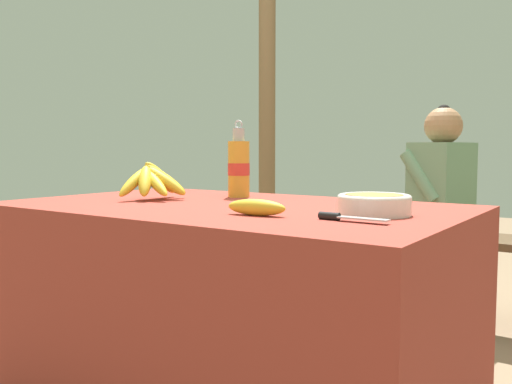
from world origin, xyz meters
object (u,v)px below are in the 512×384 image
water_bottle (239,167)px  knife (343,217)px  serving_bowl (375,203)px  support_post_near (267,67)px  banana_bunch_green (348,213)px  seated_vendor (431,198)px  banana_bunch_ripe (154,180)px  wooden_bench (426,246)px  loose_banana_side (361,201)px  loose_banana_front (256,207)px

water_bottle → knife: bearing=-33.2°
serving_bowl → support_post_near: bearing=131.4°
serving_bowl → banana_bunch_green: size_ratio=0.75×
water_bottle → seated_vendor: bearing=68.4°
banana_bunch_ripe → serving_bowl: (0.81, 0.02, -0.04)m
wooden_bench → knife: bearing=-80.7°
banana_bunch_ripe → support_post_near: 1.84m
banana_bunch_ripe → wooden_bench: 1.47m
banana_bunch_ripe → support_post_near: support_post_near is taller
water_bottle → wooden_bench: (0.38, 1.05, -0.41)m
wooden_bench → seated_vendor: 0.25m
loose_banana_side → wooden_bench: bearing=97.5°
water_bottle → seated_vendor: (0.41, 1.03, -0.17)m
loose_banana_front → banana_bunch_green: 1.56m
loose_banana_side → knife: bearing=-74.4°
banana_bunch_ripe → support_post_near: (-0.59, 1.62, 0.65)m
loose_banana_side → support_post_near: size_ratio=0.06×
banana_bunch_ripe → water_bottle: (0.18, 0.26, 0.04)m
serving_bowl → loose_banana_front: 0.32m
seated_vendor → support_post_near: support_post_near is taller
serving_bowl → water_bottle: 0.68m
serving_bowl → banana_bunch_green: bearing=117.7°
loose_banana_front → seated_vendor: size_ratio=0.16×
banana_bunch_ripe → water_bottle: size_ratio=1.01×
loose_banana_front → wooden_bench: loose_banana_front is taller
knife → seated_vendor: (-0.21, 1.43, -0.07)m
knife → banana_bunch_green: 1.61m
water_bottle → support_post_near: 1.68m
loose_banana_front → support_post_near: (-1.16, 1.80, 0.69)m
loose_banana_side → serving_bowl: bearing=-54.6°
banana_bunch_ripe → knife: size_ratio=1.57×
loose_banana_front → wooden_bench: 1.52m
serving_bowl → loose_banana_front: (-0.25, -0.20, -0.01)m
knife → loose_banana_front: bearing=-171.0°
banana_bunch_ripe → knife: 0.82m
water_bottle → serving_bowl: bearing=-20.3°
loose_banana_side → support_post_near: 2.07m
serving_bowl → seated_vendor: size_ratio=0.19×
loose_banana_side → banana_bunch_green: 1.30m
loose_banana_side → banana_bunch_green: (-0.58, 1.15, -0.19)m
banana_bunch_ripe → loose_banana_front: bearing=-17.6°
knife → banana_bunch_green: size_ratio=0.69×
serving_bowl → support_post_near: size_ratio=0.07×
seated_vendor → knife: bearing=108.2°
water_bottle → loose_banana_side: 0.55m
serving_bowl → knife: bearing=-94.6°
seated_vendor → banana_bunch_green: bearing=6.4°
knife → wooden_bench: (-0.24, 1.46, -0.31)m
banana_bunch_ripe → support_post_near: bearing=110.2°
loose_banana_side → support_post_near: (-1.31, 1.45, 0.69)m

